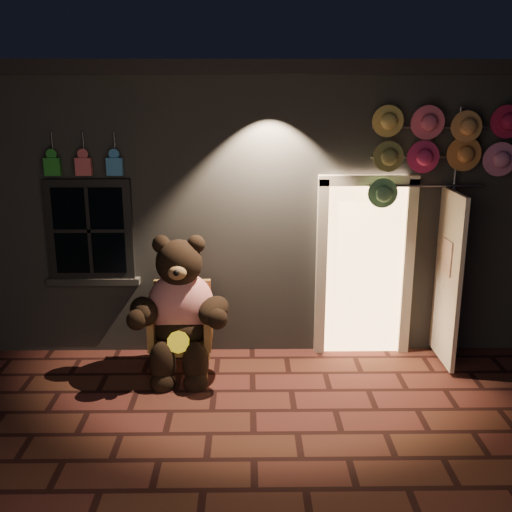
{
  "coord_description": "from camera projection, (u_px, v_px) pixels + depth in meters",
  "views": [
    {
      "loc": [
        -0.04,
        -5.42,
        3.11
      ],
      "look_at": [
        0.04,
        1.0,
        1.35
      ],
      "focal_mm": 42.0,
      "sensor_mm": 36.0,
      "label": 1
    }
  ],
  "objects": [
    {
      "name": "ground",
      "position": [
        253.0,
        411.0,
        6.05
      ],
      "size": [
        60.0,
        60.0,
        0.0
      ],
      "primitive_type": "plane",
      "color": "#52231F",
      "rests_on": "ground"
    },
    {
      "name": "teddy_bear",
      "position": [
        180.0,
        310.0,
        6.69
      ],
      "size": [
        1.22,
        0.94,
        1.67
      ],
      "rotation": [
        0.0,
        0.0,
        0.02
      ],
      "color": "red",
      "rests_on": "ground"
    },
    {
      "name": "wicker_armchair",
      "position": [
        182.0,
        327.0,
        6.88
      ],
      "size": [
        0.7,
        0.64,
        1.0
      ],
      "rotation": [
        0.0,
        0.0,
        0.02
      ],
      "color": "#A67F40",
      "rests_on": "ground"
    },
    {
      "name": "hat_rack",
      "position": [
        439.0,
        150.0,
        6.65
      ],
      "size": [
        1.68,
        0.22,
        2.98
      ],
      "color": "#59595E",
      "rests_on": "ground"
    },
    {
      "name": "shop_building",
      "position": [
        251.0,
        183.0,
        9.44
      ],
      "size": [
        7.3,
        5.95,
        3.51
      ],
      "color": "slate",
      "rests_on": "ground"
    }
  ]
}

